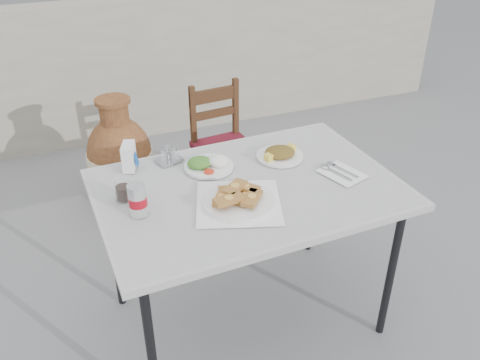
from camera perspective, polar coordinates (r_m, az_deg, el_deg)
name	(u,v)px	position (r m, az deg, el deg)	size (l,w,h in m)	color
ground	(258,309)	(2.91, 1.98, -14.28)	(80.00, 80.00, 0.00)	slate
cafe_table	(248,196)	(2.38, 0.89, -1.81)	(1.41, 0.98, 0.84)	black
pide_plate	(238,197)	(2.20, -0.17, -1.87)	(0.46, 0.46, 0.08)	white
salad_rice_plate	(208,164)	(2.48, -3.58, 1.84)	(0.24, 0.24, 0.06)	white
salad_chopped_plate	(280,154)	(2.58, 4.49, 2.97)	(0.24, 0.24, 0.05)	white
soda_can	(138,200)	(2.16, -11.42, -2.19)	(0.08, 0.08, 0.14)	silver
cola_glass	(123,190)	(2.29, -12.98, -1.08)	(0.07, 0.07, 0.10)	white
napkin_holder	(129,157)	(2.51, -12.36, 2.59)	(0.09, 0.12, 0.13)	white
condiment_caddy	(169,156)	(2.55, -8.00, 2.66)	(0.14, 0.12, 0.09)	#B9B9C1
cutlery_napkin	(339,172)	(2.49, 11.08, 0.88)	(0.21, 0.24, 0.02)	white
chair	(223,145)	(3.56, -1.93, 3.95)	(0.42, 0.42, 0.87)	#35200E
terracotta_urn	(120,156)	(3.67, -13.32, 2.62)	(0.46, 0.46, 0.80)	brown
back_wall	(146,68)	(4.68, -10.54, 12.26)	(6.00, 0.25, 1.20)	#AAA08E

